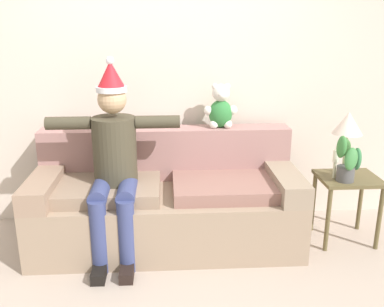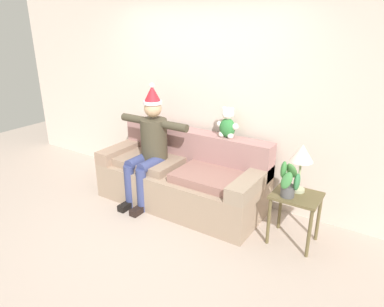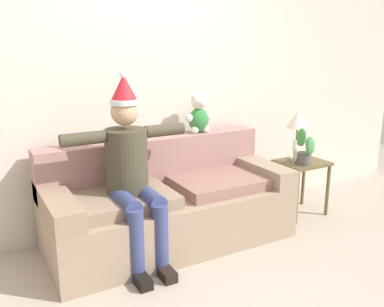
# 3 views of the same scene
# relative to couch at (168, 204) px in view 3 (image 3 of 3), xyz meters

# --- Properties ---
(ground_plane) EXTENTS (10.00, 10.00, 0.00)m
(ground_plane) POSITION_rel_couch_xyz_m (0.00, -1.03, -0.35)
(ground_plane) COLOR #B3A093
(back_wall) EXTENTS (7.00, 0.10, 2.70)m
(back_wall) POSITION_rel_couch_xyz_m (0.00, 0.52, 1.00)
(back_wall) COLOR beige
(back_wall) RESTS_ON ground_plane
(couch) EXTENTS (2.14, 0.90, 0.91)m
(couch) POSITION_rel_couch_xyz_m (0.00, 0.00, 0.00)
(couch) COLOR gray
(couch) RESTS_ON ground_plane
(person_seated) EXTENTS (1.02, 0.77, 1.54)m
(person_seated) POSITION_rel_couch_xyz_m (-0.40, -0.17, 0.43)
(person_seated) COLOR #433D2D
(person_seated) RESTS_ON ground_plane
(teddy_bear) EXTENTS (0.29, 0.17, 0.38)m
(teddy_bear) POSITION_rel_couch_xyz_m (0.47, 0.27, 0.73)
(teddy_bear) COLOR #307D3B
(teddy_bear) RESTS_ON couch
(side_table) EXTENTS (0.48, 0.41, 0.57)m
(side_table) POSITION_rel_couch_xyz_m (1.49, -0.10, 0.11)
(side_table) COLOR brown
(side_table) RESTS_ON ground_plane
(table_lamp) EXTENTS (0.24, 0.24, 0.52)m
(table_lamp) POSITION_rel_couch_xyz_m (1.47, -0.02, 0.62)
(table_lamp) COLOR #B5BB95
(table_lamp) RESTS_ON side_table
(potted_plant) EXTENTS (0.22, 0.27, 0.38)m
(potted_plant) POSITION_rel_couch_xyz_m (1.42, -0.19, 0.39)
(potted_plant) COLOR #525152
(potted_plant) RESTS_ON side_table
(candle_tall) EXTENTS (0.04, 0.04, 0.24)m
(candle_tall) POSITION_rel_couch_xyz_m (1.36, -0.12, 0.37)
(candle_tall) COLOR beige
(candle_tall) RESTS_ON side_table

